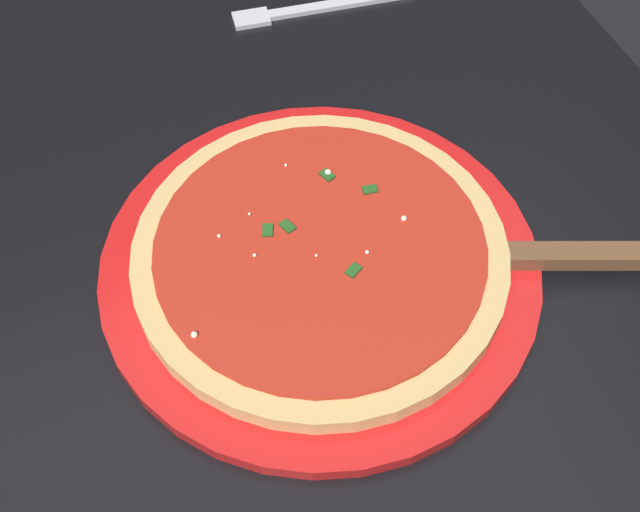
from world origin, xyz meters
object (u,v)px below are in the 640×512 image
(serving_plate, at_px, (320,266))
(fork, at_px, (312,9))
(pizza, at_px, (320,254))
(pizza_server, at_px, (533,258))

(serving_plate, bearing_deg, fork, -19.45)
(pizza, relative_size, fork, 1.54)
(pizza, relative_size, pizza_server, 1.30)
(pizza, distance_m, pizza_server, 0.16)
(serving_plate, distance_m, pizza_server, 0.16)
(pizza_server, xyz_separation_m, fork, (0.36, 0.05, -0.02))
(serving_plate, relative_size, pizza, 1.19)
(pizza, xyz_separation_m, fork, (0.30, -0.11, -0.02))
(pizza_server, bearing_deg, serving_plate, 69.25)
(pizza_server, bearing_deg, pizza, 69.24)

